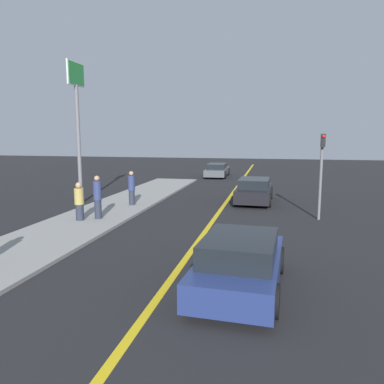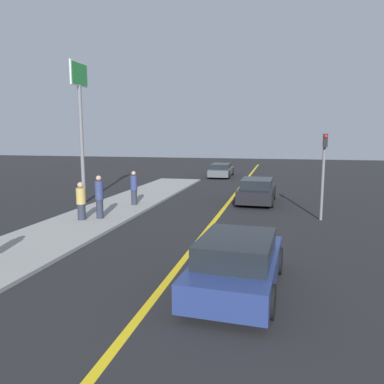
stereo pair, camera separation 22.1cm
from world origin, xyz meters
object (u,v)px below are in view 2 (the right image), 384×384
object	(u,v)px
car_ahead_center	(257,191)
traffic_light	(324,167)
roadside_sign	(80,103)
car_far_distant	(221,170)
car_near_right_lane	(237,263)
pedestrian_far_standing	(99,197)
pedestrian_by_sign	(134,188)
pedestrian_mid_group	(81,201)

from	to	relation	value
car_ahead_center	traffic_light	distance (m)	5.01
traffic_light	roadside_sign	world-z (taller)	roadside_sign
car_far_distant	car_ahead_center	bearing A→B (deg)	-73.92
car_near_right_lane	car_far_distant	distance (m)	24.50
car_ahead_center	car_far_distant	distance (m)	12.90
car_far_distant	pedestrian_far_standing	bearing A→B (deg)	-98.79
car_far_distant	traffic_light	bearing A→B (deg)	-68.21
pedestrian_by_sign	traffic_light	distance (m)	9.15
car_near_right_lane	pedestrian_by_sign	xyz separation A→B (m)	(-6.29, 9.18, 0.33)
pedestrian_mid_group	traffic_light	bearing A→B (deg)	15.29
traffic_light	roadside_sign	size ratio (longest dim) A/B	0.50
pedestrian_by_sign	roadside_sign	bearing A→B (deg)	171.59
car_near_right_lane	roadside_sign	world-z (taller)	roadside_sign
pedestrian_mid_group	pedestrian_by_sign	size ratio (longest dim) A/B	0.93
pedestrian_mid_group	pedestrian_far_standing	bearing A→B (deg)	34.58
car_near_right_lane	car_far_distant	world-z (taller)	car_near_right_lane
car_near_right_lane	pedestrian_mid_group	xyz separation A→B (m)	(-7.14, 5.45, 0.25)
car_ahead_center	pedestrian_far_standing	world-z (taller)	pedestrian_far_standing
pedestrian_far_standing	pedestrian_by_sign	bearing A→B (deg)	85.94
car_near_right_lane	pedestrian_far_standing	world-z (taller)	pedestrian_far_standing
pedestrian_mid_group	traffic_light	size ratio (longest dim) A/B	0.43
pedestrian_far_standing	pedestrian_by_sign	distance (m)	3.31
car_ahead_center	pedestrian_mid_group	size ratio (longest dim) A/B	2.63
car_ahead_center	pedestrian_mid_group	world-z (taller)	pedestrian_mid_group
pedestrian_far_standing	traffic_light	xyz separation A→B (m)	(9.23, 2.27, 1.25)
car_ahead_center	pedestrian_by_sign	bearing A→B (deg)	-154.88
pedestrian_far_standing	pedestrian_by_sign	world-z (taller)	pedestrian_far_standing
car_ahead_center	traffic_light	xyz separation A→B (m)	(2.97, -3.69, 1.64)
pedestrian_mid_group	pedestrian_by_sign	distance (m)	3.82
pedestrian_by_sign	car_far_distant	bearing A→B (deg)	81.76
car_far_distant	traffic_light	distance (m)	17.48
pedestrian_mid_group	pedestrian_far_standing	size ratio (longest dim) A/B	0.87
roadside_sign	car_near_right_lane	bearing A→B (deg)	-45.80
pedestrian_mid_group	pedestrian_by_sign	xyz separation A→B (m)	(0.85, 3.73, 0.08)
car_ahead_center	car_far_distant	world-z (taller)	car_ahead_center
car_ahead_center	roadside_sign	bearing A→B (deg)	-165.10
pedestrian_mid_group	pedestrian_by_sign	bearing A→B (deg)	77.12
pedestrian_far_standing	car_near_right_lane	bearing A→B (deg)	-42.02
car_far_distant	pedestrian_by_sign	bearing A→B (deg)	-99.54
pedestrian_far_standing	roadside_sign	size ratio (longest dim) A/B	0.25
car_ahead_center	roadside_sign	world-z (taller)	roadside_sign
pedestrian_by_sign	car_ahead_center	bearing A→B (deg)	23.80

